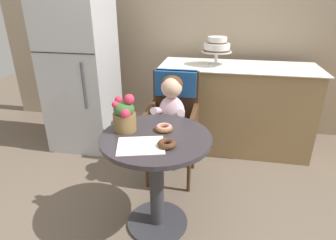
{
  "coord_description": "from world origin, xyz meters",
  "views": [
    {
      "loc": [
        0.38,
        -1.58,
        1.54
      ],
      "look_at": [
        0.05,
        0.15,
        0.77
      ],
      "focal_mm": 30.4,
      "sensor_mm": 36.0,
      "label": 1
    }
  ],
  "objects_px": {
    "seated_child": "(170,111)",
    "donut_mid": "(164,128)",
    "cafe_table": "(156,164)",
    "wicker_chair": "(174,109)",
    "flower_vase": "(125,115)",
    "donut_front": "(167,143)",
    "tiered_cake_stand": "(217,47)",
    "refrigerator": "(81,69)"
  },
  "relations": [
    {
      "from": "cafe_table",
      "to": "seated_child",
      "type": "height_order",
      "value": "seated_child"
    },
    {
      "from": "tiered_cake_stand",
      "to": "cafe_table",
      "type": "bearing_deg",
      "value": -103.76
    },
    {
      "from": "cafe_table",
      "to": "donut_mid",
      "type": "xyz_separation_m",
      "value": [
        0.04,
        0.09,
        0.23
      ]
    },
    {
      "from": "wicker_chair",
      "to": "refrigerator",
      "type": "height_order",
      "value": "refrigerator"
    },
    {
      "from": "seated_child",
      "to": "donut_front",
      "type": "relative_size",
      "value": 6.52
    },
    {
      "from": "flower_vase",
      "to": "tiered_cake_stand",
      "type": "height_order",
      "value": "tiered_cake_stand"
    },
    {
      "from": "flower_vase",
      "to": "tiered_cake_stand",
      "type": "xyz_separation_m",
      "value": [
        0.54,
        1.26,
        0.25
      ]
    },
    {
      "from": "wicker_chair",
      "to": "donut_mid",
      "type": "xyz_separation_m",
      "value": [
        0.04,
        -0.61,
        0.1
      ]
    },
    {
      "from": "wicker_chair",
      "to": "seated_child",
      "type": "distance_m",
      "value": 0.16
    },
    {
      "from": "seated_child",
      "to": "donut_front",
      "type": "height_order",
      "value": "seated_child"
    },
    {
      "from": "tiered_cake_stand",
      "to": "refrigerator",
      "type": "height_order",
      "value": "refrigerator"
    },
    {
      "from": "cafe_table",
      "to": "seated_child",
      "type": "xyz_separation_m",
      "value": [
        -0.0,
        0.54,
        0.17
      ]
    },
    {
      "from": "donut_front",
      "to": "donut_mid",
      "type": "bearing_deg",
      "value": 105.85
    },
    {
      "from": "tiered_cake_stand",
      "to": "seated_child",
      "type": "bearing_deg",
      "value": -112.87
    },
    {
      "from": "wicker_chair",
      "to": "donut_front",
      "type": "xyz_separation_m",
      "value": [
        0.1,
        -0.82,
        0.1
      ]
    },
    {
      "from": "wicker_chair",
      "to": "flower_vase",
      "type": "distance_m",
      "value": 0.71
    },
    {
      "from": "cafe_table",
      "to": "wicker_chair",
      "type": "height_order",
      "value": "wicker_chair"
    },
    {
      "from": "flower_vase",
      "to": "tiered_cake_stand",
      "type": "relative_size",
      "value": 0.84
    },
    {
      "from": "wicker_chair",
      "to": "refrigerator",
      "type": "relative_size",
      "value": 0.56
    },
    {
      "from": "cafe_table",
      "to": "refrigerator",
      "type": "height_order",
      "value": "refrigerator"
    },
    {
      "from": "cafe_table",
      "to": "tiered_cake_stand",
      "type": "distance_m",
      "value": 1.46
    },
    {
      "from": "donut_mid",
      "to": "donut_front",
      "type": "bearing_deg",
      "value": -74.15
    },
    {
      "from": "wicker_chair",
      "to": "donut_front",
      "type": "relative_size",
      "value": 8.56
    },
    {
      "from": "donut_front",
      "to": "cafe_table",
      "type": "bearing_deg",
      "value": 127.51
    },
    {
      "from": "cafe_table",
      "to": "seated_child",
      "type": "distance_m",
      "value": 0.56
    },
    {
      "from": "donut_mid",
      "to": "cafe_table",
      "type": "bearing_deg",
      "value": -112.54
    },
    {
      "from": "wicker_chair",
      "to": "tiered_cake_stand",
      "type": "xyz_separation_m",
      "value": [
        0.32,
        0.61,
        0.44
      ]
    },
    {
      "from": "seated_child",
      "to": "flower_vase",
      "type": "bearing_deg",
      "value": -113.42
    },
    {
      "from": "wicker_chair",
      "to": "refrigerator",
      "type": "distance_m",
      "value": 1.14
    },
    {
      "from": "flower_vase",
      "to": "refrigerator",
      "type": "xyz_separation_m",
      "value": [
        -0.83,
        1.06,
        0.02
      ]
    },
    {
      "from": "seated_child",
      "to": "refrigerator",
      "type": "height_order",
      "value": "refrigerator"
    },
    {
      "from": "donut_mid",
      "to": "flower_vase",
      "type": "bearing_deg",
      "value": -170.58
    },
    {
      "from": "seated_child",
      "to": "donut_front",
      "type": "bearing_deg",
      "value": -81.57
    },
    {
      "from": "cafe_table",
      "to": "wicker_chair",
      "type": "bearing_deg",
      "value": 90.27
    },
    {
      "from": "seated_child",
      "to": "tiered_cake_stand",
      "type": "height_order",
      "value": "tiered_cake_stand"
    },
    {
      "from": "wicker_chair",
      "to": "tiered_cake_stand",
      "type": "distance_m",
      "value": 0.82
    },
    {
      "from": "donut_front",
      "to": "flower_vase",
      "type": "xyz_separation_m",
      "value": [
        -0.31,
        0.17,
        0.09
      ]
    },
    {
      "from": "seated_child",
      "to": "donut_mid",
      "type": "xyz_separation_m",
      "value": [
        0.04,
        -0.45,
        0.06
      ]
    },
    {
      "from": "wicker_chair",
      "to": "flower_vase",
      "type": "xyz_separation_m",
      "value": [
        -0.21,
        -0.65,
        0.19
      ]
    },
    {
      "from": "wicker_chair",
      "to": "donut_front",
      "type": "distance_m",
      "value": 0.83
    },
    {
      "from": "seated_child",
      "to": "tiered_cake_stand",
      "type": "xyz_separation_m",
      "value": [
        0.32,
        0.76,
        0.4
      ]
    },
    {
      "from": "donut_front",
      "to": "tiered_cake_stand",
      "type": "distance_m",
      "value": 1.48
    }
  ]
}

